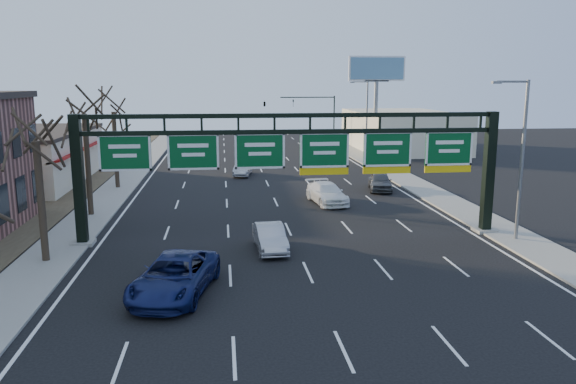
{
  "coord_description": "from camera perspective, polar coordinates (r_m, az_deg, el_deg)",
  "views": [
    {
      "loc": [
        -3.89,
        -23.12,
        8.86
      ],
      "look_at": [
        -0.53,
        5.56,
        3.2
      ],
      "focal_mm": 35.0,
      "sensor_mm": 36.0,
      "label": 1
    }
  ],
  "objects": [
    {
      "name": "traffic_signal_mast",
      "position": [
        78.78,
        0.31,
        8.65
      ],
      "size": [
        10.16,
        0.54,
        7.0
      ],
      "color": "black",
      "rests_on": "ground"
    },
    {
      "name": "car_silver_sedan",
      "position": [
        30.13,
        -1.83,
        -4.65
      ],
      "size": [
        1.71,
        4.28,
        1.39
      ],
      "primitive_type": "imported",
      "rotation": [
        0.0,
        0.0,
        0.06
      ],
      "color": "#A5A5AA",
      "rests_on": "ground"
    },
    {
      "name": "lane_markings",
      "position": [
        44.19,
        -1.5,
        -0.47
      ],
      "size": [
        21.6,
        120.0,
        0.01
      ],
      "primitive_type": "cube",
      "color": "white",
      "rests_on": "ground"
    },
    {
      "name": "car_white_wagon",
      "position": [
        41.8,
        3.96,
        -0.12
      ],
      "size": [
        2.85,
        5.43,
        1.5
      ],
      "primitive_type": "imported",
      "rotation": [
        0.0,
        0.0,
        0.15
      ],
      "color": "white",
      "rests_on": "ground"
    },
    {
      "name": "streetlight_near",
      "position": [
        33.61,
        22.54,
        3.79
      ],
      "size": [
        2.15,
        0.22,
        9.0
      ],
      "color": "slate",
      "rests_on": "sidewalk_right"
    },
    {
      "name": "ground",
      "position": [
        25.06,
        2.72,
        -9.63
      ],
      "size": [
        160.0,
        160.0,
        0.0
      ],
      "primitive_type": "plane",
      "color": "black",
      "rests_on": "ground"
    },
    {
      "name": "streetlight_far",
      "position": [
        65.31,
        7.9,
        7.67
      ],
      "size": [
        2.15,
        0.22,
        9.0
      ],
      "color": "slate",
      "rests_on": "sidewalk_right"
    },
    {
      "name": "car_grey_far",
      "position": [
        47.31,
        9.33,
        1.08
      ],
      "size": [
        2.63,
        4.71,
        1.52
      ],
      "primitive_type": "imported",
      "rotation": [
        0.0,
        0.0,
        -0.2
      ],
      "color": "#47494C",
      "rests_on": "ground"
    },
    {
      "name": "sidewalk_right",
      "position": [
        47.07,
        14.21,
        -0.03
      ],
      "size": [
        3.0,
        120.0,
        0.12
      ],
      "primitive_type": "cube",
      "color": "gray",
      "rests_on": "ground"
    },
    {
      "name": "sign_gantry",
      "position": [
        31.66,
        0.72,
        3.41
      ],
      "size": [
        24.6,
        1.2,
        7.2
      ],
      "color": "black",
      "rests_on": "ground"
    },
    {
      "name": "tree_mid",
      "position": [
        39.16,
        -20.09,
        8.96
      ],
      "size": [
        3.6,
        3.6,
        9.24
      ],
      "color": "black",
      "rests_on": "sidewalk_left"
    },
    {
      "name": "building_right_distant",
      "position": [
        77.19,
        11.43,
        6.15
      ],
      "size": [
        12.0,
        20.0,
        5.0
      ],
      "primitive_type": "cube",
      "color": "beige",
      "rests_on": "ground"
    },
    {
      "name": "tree_gantry",
      "position": [
        29.55,
        -24.4,
        6.72
      ],
      "size": [
        3.6,
        3.6,
        8.48
      ],
      "color": "black",
      "rests_on": "sidewalk_left"
    },
    {
      "name": "car_blue_suv",
      "position": [
        24.4,
        -11.44,
        -8.36
      ],
      "size": [
        4.04,
        6.43,
        1.66
      ],
      "primitive_type": "imported",
      "rotation": [
        0.0,
        0.0,
        -0.23
      ],
      "color": "#121B50",
      "rests_on": "ground"
    },
    {
      "name": "sidewalk_left",
      "position": [
        44.9,
        -18.0,
        -0.76
      ],
      "size": [
        3.0,
        120.0,
        0.12
      ],
      "primitive_type": "cube",
      "color": "gray",
      "rests_on": "ground"
    },
    {
      "name": "car_silver_distant",
      "position": [
        54.31,
        -4.61,
        2.39
      ],
      "size": [
        2.12,
        4.3,
        1.36
      ],
      "primitive_type": "imported",
      "rotation": [
        0.0,
        0.0,
        -0.17
      ],
      "color": "#A9A9AD",
      "rests_on": "ground"
    },
    {
      "name": "tree_far",
      "position": [
        48.95,
        -17.39,
        8.98
      ],
      "size": [
        3.6,
        3.6,
        8.86
      ],
      "color": "black",
      "rests_on": "sidewalk_left"
    },
    {
      "name": "billboard_right",
      "position": [
        70.67,
        8.98,
        11.13
      ],
      "size": [
        7.0,
        0.5,
        12.0
      ],
      "color": "slate",
      "rests_on": "ground"
    },
    {
      "name": "cream_strip",
      "position": [
        55.39,
        -25.2,
        3.3
      ],
      "size": [
        10.9,
        18.4,
        4.7
      ],
      "color": "beige",
      "rests_on": "ground"
    }
  ]
}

